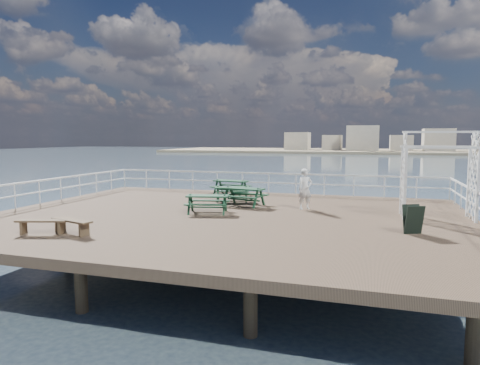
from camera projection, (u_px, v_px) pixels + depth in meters
The scene contains 12 objects.
ground at pixel (227, 219), 16.49m from camera, with size 18.00×14.00×0.30m, color brown.
sea_backdrop at pixel (396, 148), 140.15m from camera, with size 300.00×300.00×9.20m.
railing at pixel (245, 185), 18.84m from camera, with size 17.77×13.76×1.10m.
picnic_table_a at pixel (231, 184), 22.20m from camera, with size 1.93×1.64×0.85m.
picnic_table_b at pixel (232, 191), 19.90m from camera, with size 1.88×1.68×0.77m.
picnic_table_c at pixel (244, 193), 18.70m from camera, with size 2.06×1.79×0.87m.
picnic_table_d at pixel (208, 200), 16.81m from camera, with size 1.90×1.66×0.80m.
flat_bench_near at pixel (42, 223), 13.16m from camera, with size 1.59×0.80×0.44m.
flat_bench_far at pixel (72, 223), 13.17m from camera, with size 1.61×0.80×0.45m.
trellis_arbor at pixel (438, 180), 15.66m from camera, with size 2.62×1.47×3.20m.
sandwich_board at pixel (413, 220), 13.17m from camera, with size 0.67×0.59×0.91m.
person at pixel (305, 189), 17.68m from camera, with size 0.61×0.40×1.69m, color silver.
Camera 1 is at (5.29, -15.37, 2.96)m, focal length 32.00 mm.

